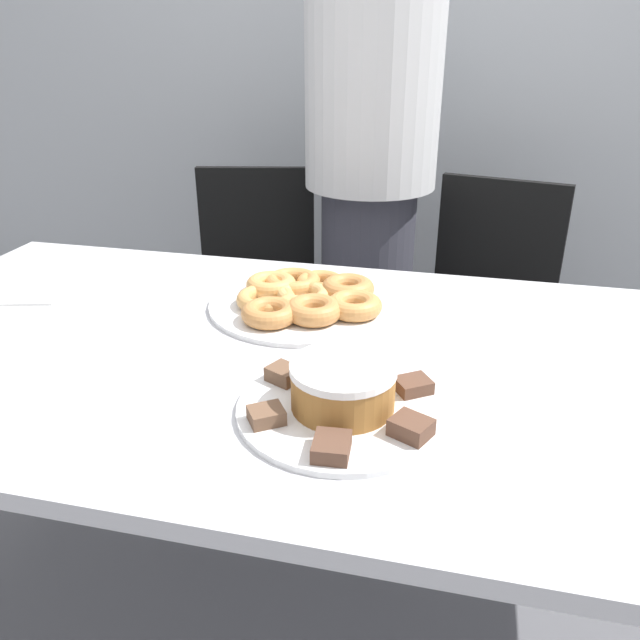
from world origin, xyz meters
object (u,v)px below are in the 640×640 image
(office_chair_left, at_px, (256,312))
(plate_donuts, at_px, (304,304))
(frosted_cake, at_px, (343,385))
(napkin, at_px, (33,297))
(plate_cake, at_px, (343,408))
(person_standing, at_px, (370,168))
(office_chair_right, at_px, (480,334))

(office_chair_left, xyz_separation_m, plate_donuts, (0.35, -0.69, 0.35))
(frosted_cake, distance_m, napkin, 0.79)
(plate_cake, bearing_deg, person_standing, 97.07)
(office_chair_left, distance_m, plate_donuts, 0.85)
(person_standing, distance_m, napkin, 1.03)
(person_standing, relative_size, office_chair_left, 1.98)
(office_chair_left, relative_size, plate_cake, 2.72)
(person_standing, distance_m, plate_donuts, 0.74)
(office_chair_left, relative_size, plate_donuts, 2.21)
(person_standing, height_order, office_chair_left, person_standing)
(plate_cake, distance_m, napkin, 0.79)
(person_standing, relative_size, plate_cake, 5.39)
(office_chair_right, relative_size, plate_donuts, 2.21)
(plate_cake, distance_m, plate_donuts, 0.41)
(office_chair_right, relative_size, plate_cake, 2.72)
(office_chair_right, relative_size, napkin, 6.97)
(person_standing, xyz_separation_m, frosted_cake, (0.14, -1.10, -0.10))
(office_chair_left, bearing_deg, frosted_cake, -76.42)
(person_standing, relative_size, plate_donuts, 4.38)
(plate_cake, height_order, napkin, plate_cake)
(plate_cake, xyz_separation_m, napkin, (-0.74, 0.28, -0.00))
(plate_donuts, bearing_deg, napkin, -170.68)
(office_chair_right, height_order, plate_donuts, office_chair_right)
(office_chair_left, distance_m, office_chair_right, 0.75)
(person_standing, height_order, plate_donuts, person_standing)
(office_chair_left, relative_size, napkin, 6.97)
(person_standing, distance_m, office_chair_left, 0.63)
(plate_cake, relative_size, plate_donuts, 0.81)
(plate_cake, bearing_deg, napkin, 159.18)
(plate_donuts, relative_size, napkin, 3.15)
(person_standing, distance_m, frosted_cake, 1.12)
(frosted_cake, xyz_separation_m, napkin, (-0.74, 0.28, -0.04))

